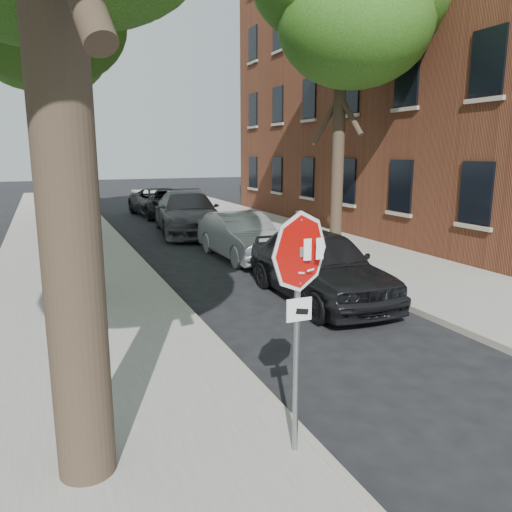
{
  "coord_description": "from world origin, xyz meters",
  "views": [
    {
      "loc": [
        -2.99,
        -4.33,
        3.29
      ],
      "look_at": [
        -0.68,
        1.14,
        2.05
      ],
      "focal_mm": 35.0,
      "sensor_mm": 36.0,
      "label": 1
    }
  ],
  "objects": [
    {
      "name": "apartment_building",
      "position": [
        14.0,
        14.0,
        7.65
      ],
      "size": [
        12.2,
        20.2,
        15.3
      ],
      "color": "brown",
      "rests_on": "ground"
    },
    {
      "name": "tree_mid_b",
      "position": [
        -2.42,
        14.12,
        8.0
      ],
      "size": [
        5.88,
        5.46,
        10.36
      ],
      "color": "black",
      "rests_on": "sidewalk_left"
    },
    {
      "name": "curb_right",
      "position": [
        3.95,
        12.0,
        0.07
      ],
      "size": [
        0.12,
        55.0,
        0.13
      ],
      "primitive_type": "cube",
      "color": "#9E9384",
      "rests_on": "ground"
    },
    {
      "name": "car_b",
      "position": [
        2.6,
        10.05,
        0.72
      ],
      "size": [
        1.64,
        4.39,
        1.43
      ],
      "primitive_type": "imported",
      "rotation": [
        0.0,
        0.0,
        0.03
      ],
      "color": "#96979E",
      "rests_on": "ground"
    },
    {
      "name": "car_a",
      "position": [
        2.6,
        5.22,
        0.8
      ],
      "size": [
        2.04,
        4.78,
        1.61
      ],
      "primitive_type": "imported",
      "rotation": [
        0.0,
        0.0,
        -0.03
      ],
      "color": "black",
      "rests_on": "ground"
    },
    {
      "name": "tree_right",
      "position": [
        5.98,
        10.11,
        7.21
      ],
      "size": [
        5.29,
        4.91,
        9.33
      ],
      "color": "black",
      "rests_on": "sidewalk_right"
    },
    {
      "name": "sidewalk_right",
      "position": [
        6.0,
        12.0,
        0.06
      ],
      "size": [
        4.0,
        55.0,
        0.12
      ],
      "primitive_type": "cube",
      "color": "gray",
      "rests_on": "ground"
    },
    {
      "name": "car_c",
      "position": [
        2.38,
        15.58,
        0.85
      ],
      "size": [
        3.1,
        6.14,
        1.71
      ],
      "primitive_type": "imported",
      "rotation": [
        0.0,
        0.0,
        -0.12
      ],
      "color": "#434247",
      "rests_on": "ground"
    },
    {
      "name": "car_d",
      "position": [
        2.6,
        21.48,
        0.74
      ],
      "size": [
        2.84,
        5.48,
        1.47
      ],
      "primitive_type": "imported",
      "rotation": [
        0.0,
        0.0,
        0.08
      ],
      "color": "black",
      "rests_on": "ground"
    },
    {
      "name": "ground",
      "position": [
        0.0,
        0.0,
        0.0
      ],
      "size": [
        120.0,
        120.0,
        0.0
      ],
      "primitive_type": "plane",
      "color": "black",
      "rests_on": "ground"
    },
    {
      "name": "tree_far",
      "position": [
        -2.72,
        21.11,
        7.21
      ],
      "size": [
        5.29,
        4.91,
        9.33
      ],
      "color": "black",
      "rests_on": "sidewalk_left"
    },
    {
      "name": "stop_sign",
      "position": [
        -0.7,
        -0.03,
        1.95
      ],
      "size": [
        0.76,
        0.34,
        2.61
      ],
      "color": "gray",
      "rests_on": "sidewalk_left"
    },
    {
      "name": "curb_left",
      "position": [
        -0.45,
        12.0,
        0.07
      ],
      "size": [
        0.12,
        55.0,
        0.13
      ],
      "primitive_type": "cube",
      "color": "#9E9384",
      "rests_on": "ground"
    },
    {
      "name": "sidewalk_left",
      "position": [
        -2.5,
        12.0,
        0.06
      ],
      "size": [
        4.0,
        55.0,
        0.12
      ],
      "primitive_type": "cube",
      "color": "gray",
      "rests_on": "ground"
    }
  ]
}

